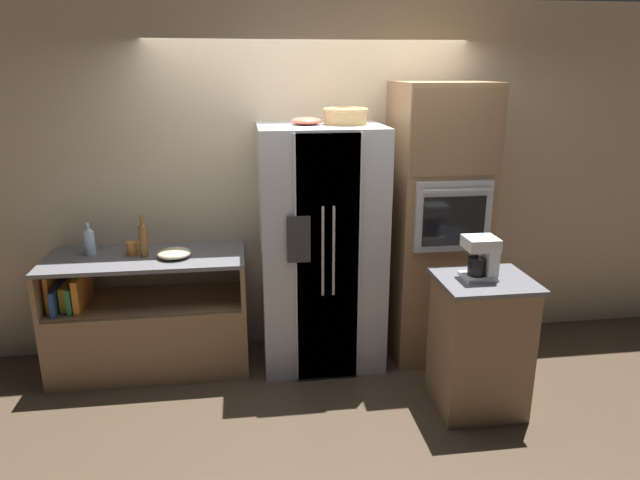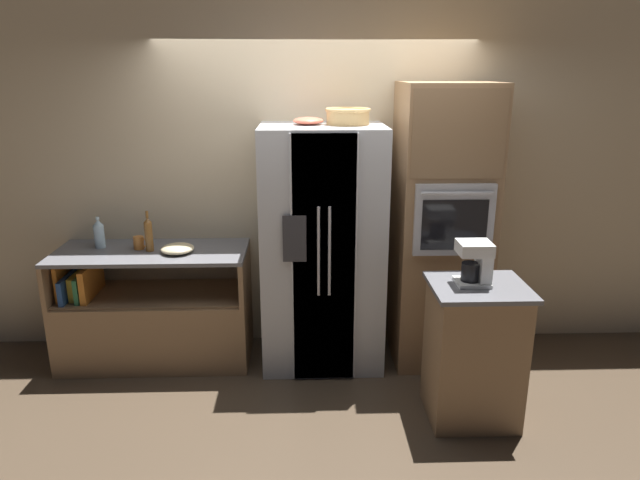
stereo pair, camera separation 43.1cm
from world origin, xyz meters
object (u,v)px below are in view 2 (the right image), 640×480
object	(u,v)px
wicker_basket	(348,116)
mug	(139,243)
bottle_short	(149,234)
fruit_bowl	(308,121)
bottle_tall	(99,234)
wall_oven	(441,227)
mixing_bowl	(178,249)
refrigerator	(322,248)
coffee_maker	(477,262)

from	to	relation	value
wicker_basket	mug	size ratio (longest dim) A/B	2.84
wicker_basket	bottle_short	bearing A→B (deg)	-179.64
fruit_bowl	bottle_tall	world-z (taller)	fruit_bowl
wall_oven	mixing_bowl	distance (m)	2.05
wall_oven	wicker_basket	xyz separation A→B (m)	(-0.74, 0.02, 0.85)
wall_oven	mug	bearing A→B (deg)	178.38
refrigerator	wall_oven	distance (m)	0.94
mug	wicker_basket	bearing A→B (deg)	-1.49
wicker_basket	coffee_maker	xyz separation A→B (m)	(0.77, -0.87, -0.84)
refrigerator	fruit_bowl	size ratio (longest dim) A/B	8.38
bottle_tall	wall_oven	bearing A→B (deg)	-2.52
fruit_bowl	wall_oven	bearing A→B (deg)	-1.85
mixing_bowl	fruit_bowl	bearing A→B (deg)	4.14
wicker_basket	mixing_bowl	xyz separation A→B (m)	(-1.30, -0.06, -0.99)
bottle_short	mixing_bowl	size ratio (longest dim) A/B	1.27
fruit_bowl	coffee_maker	distance (m)	1.59
wall_oven	bottle_short	xyz separation A→B (m)	(-2.27, 0.02, -0.04)
mug	fruit_bowl	bearing A→B (deg)	-1.45
bottle_short	mug	bearing A→B (deg)	151.19
bottle_tall	coffee_maker	size ratio (longest dim) A/B	0.88
bottle_short	coffee_maker	bearing A→B (deg)	-20.56
fruit_bowl	mug	xyz separation A→B (m)	(-1.33, 0.03, -0.94)
bottle_short	coffee_maker	size ratio (longest dim) A/B	1.13
bottle_short	mixing_bowl	bearing A→B (deg)	-13.74
wicker_basket	fruit_bowl	size ratio (longest dim) A/B	1.48
fruit_bowl	bottle_short	world-z (taller)	fruit_bowl
refrigerator	coffee_maker	world-z (taller)	refrigerator
fruit_bowl	bottle_short	bearing A→B (deg)	-179.16
bottle_tall	refrigerator	bearing A→B (deg)	-4.50
wall_oven	mixing_bowl	size ratio (longest dim) A/B	8.71
wicker_basket	coffee_maker	bearing A→B (deg)	-48.65
wicker_basket	fruit_bowl	world-z (taller)	wicker_basket
wall_oven	coffee_maker	bearing A→B (deg)	-88.08
mixing_bowl	refrigerator	bearing A→B (deg)	1.02
wall_oven	refrigerator	bearing A→B (deg)	-178.75
wicker_basket	mug	distance (m)	1.89
fruit_bowl	mug	size ratio (longest dim) A/B	1.92
wall_oven	mixing_bowl	xyz separation A→B (m)	(-2.04, -0.04, -0.14)
fruit_bowl	mixing_bowl	bearing A→B (deg)	-175.86
refrigerator	mug	size ratio (longest dim) A/B	16.09
bottle_short	mug	world-z (taller)	bottle_short
bottle_short	fruit_bowl	bearing A→B (deg)	0.84
coffee_maker	bottle_short	bearing A→B (deg)	159.44
wicker_basket	bottle_tall	world-z (taller)	wicker_basket
coffee_maker	fruit_bowl	bearing A→B (deg)	140.28
bottle_short	coffee_maker	world-z (taller)	bottle_short
bottle_short	mixing_bowl	xyz separation A→B (m)	(0.23, -0.06, -0.10)
mixing_bowl	bottle_tall	bearing A→B (deg)	166.15
fruit_bowl	mixing_bowl	xyz separation A→B (m)	(-1.01, -0.07, -0.96)
wall_oven	fruit_bowl	distance (m)	1.31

